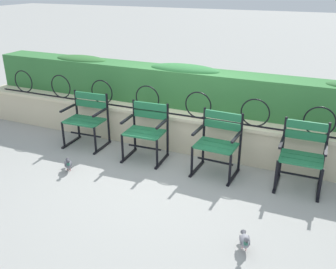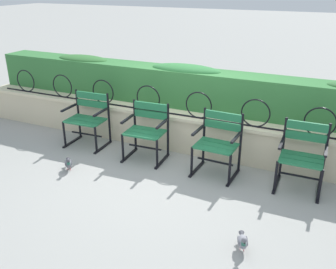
% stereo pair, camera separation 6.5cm
% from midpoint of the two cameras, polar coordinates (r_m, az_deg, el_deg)
% --- Properties ---
extents(ground_plane, '(60.00, 60.00, 0.00)m').
position_cam_midpoint_polar(ground_plane, '(5.32, -0.19, -5.92)').
color(ground_plane, '#9E9E99').
extents(stone_wall, '(8.02, 0.41, 0.60)m').
position_cam_midpoint_polar(stone_wall, '(5.91, 3.34, 0.34)').
color(stone_wall, beige).
rests_on(stone_wall, ground).
extents(iron_arch_fence, '(7.47, 0.02, 0.42)m').
position_cam_midpoint_polar(iron_arch_fence, '(5.75, 1.33, 4.80)').
color(iron_arch_fence, black).
rests_on(iron_arch_fence, stone_wall).
extents(hedge_row, '(7.86, 0.51, 0.69)m').
position_cam_midpoint_polar(hedge_row, '(6.09, 4.97, 7.18)').
color(hedge_row, '#387A3D').
rests_on(hedge_row, stone_wall).
extents(park_chair_leftmost, '(0.66, 0.55, 0.86)m').
position_cam_midpoint_polar(park_chair_leftmost, '(6.20, -11.95, 2.60)').
color(park_chair_leftmost, '#237547').
rests_on(park_chair_leftmost, ground).
extents(park_chair_centre_left, '(0.63, 0.55, 0.85)m').
position_cam_midpoint_polar(park_chair_centre_left, '(5.60, -2.95, 0.79)').
color(park_chair_centre_left, '#237547').
rests_on(park_chair_centre_left, ground).
extents(park_chair_centre_right, '(0.61, 0.55, 0.88)m').
position_cam_midpoint_polar(park_chair_centre_right, '(5.20, 8.07, -1.16)').
color(park_chair_centre_right, '#237547').
rests_on(park_chair_centre_right, ground).
extents(park_chair_rightmost, '(0.58, 0.53, 0.89)m').
position_cam_midpoint_polar(park_chair_rightmost, '(5.09, 20.34, -2.97)').
color(park_chair_rightmost, '#237547').
rests_on(park_chair_rightmost, ground).
extents(pigeon_near_chairs, '(0.16, 0.28, 0.22)m').
position_cam_midpoint_polar(pigeon_near_chairs, '(3.98, 11.91, -15.74)').
color(pigeon_near_chairs, gray).
rests_on(pigeon_near_chairs, ground).
extents(pigeon_far_side, '(0.22, 0.24, 0.22)m').
position_cam_midpoint_polar(pigeon_far_side, '(5.54, -14.76, -4.25)').
color(pigeon_far_side, '#5B5B66').
rests_on(pigeon_far_side, ground).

